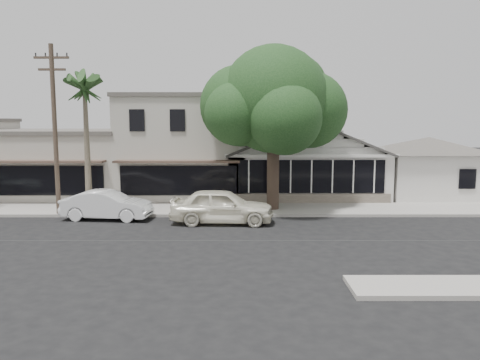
{
  "coord_description": "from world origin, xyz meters",
  "views": [
    {
      "loc": [
        0.67,
        -19.41,
        5.08
      ],
      "look_at": [
        0.7,
        6.0,
        1.85
      ],
      "focal_mm": 35.0,
      "sensor_mm": 36.0,
      "label": 1
    }
  ],
  "objects_px": {
    "utility_pole": "(55,126)",
    "car_0": "(222,206)",
    "car_1": "(107,205)",
    "shade_tree": "(272,103)"
  },
  "relations": [
    {
      "from": "utility_pole",
      "to": "shade_tree",
      "type": "bearing_deg",
      "value": 7.95
    },
    {
      "from": "utility_pole",
      "to": "car_1",
      "type": "bearing_deg",
      "value": -16.34
    },
    {
      "from": "utility_pole",
      "to": "car_1",
      "type": "distance_m",
      "value": 4.99
    },
    {
      "from": "car_0",
      "to": "shade_tree",
      "type": "bearing_deg",
      "value": -36.09
    },
    {
      "from": "car_0",
      "to": "car_1",
      "type": "distance_m",
      "value": 6.05
    },
    {
      "from": "car_0",
      "to": "utility_pole",
      "type": "bearing_deg",
      "value": 81.37
    },
    {
      "from": "car_0",
      "to": "shade_tree",
      "type": "relative_size",
      "value": 0.56
    },
    {
      "from": "utility_pole",
      "to": "car_0",
      "type": "xyz_separation_m",
      "value": [
        8.8,
        -1.75,
        -3.92
      ]
    },
    {
      "from": "car_1",
      "to": "shade_tree",
      "type": "distance_m",
      "value": 10.44
    },
    {
      "from": "car_1",
      "to": "car_0",
      "type": "bearing_deg",
      "value": -92.98
    }
  ]
}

